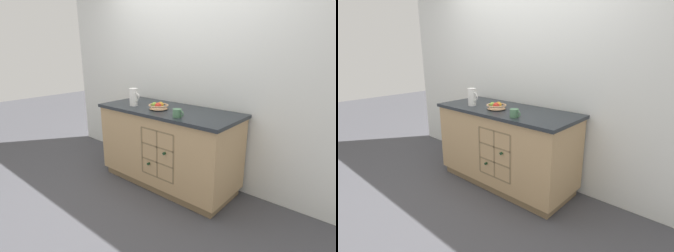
{
  "view_description": "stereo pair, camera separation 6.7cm",
  "coord_description": "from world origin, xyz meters",
  "views": [
    {
      "loc": [
        1.83,
        -2.17,
        1.54
      ],
      "look_at": [
        0.0,
        0.0,
        0.7
      ],
      "focal_mm": 28.0,
      "sensor_mm": 36.0,
      "label": 1
    },
    {
      "loc": [
        1.88,
        -2.12,
        1.54
      ],
      "look_at": [
        0.0,
        0.0,
        0.7
      ],
      "focal_mm": 28.0,
      "sensor_mm": 36.0,
      "label": 2
    }
  ],
  "objects": [
    {
      "name": "ground_plane",
      "position": [
        0.0,
        0.0,
        0.0
      ],
      "size": [
        14.0,
        14.0,
        0.0
      ],
      "primitive_type": "plane",
      "color": "#424247"
    },
    {
      "name": "back_wall",
      "position": [
        0.0,
        0.39,
        1.27
      ],
      "size": [
        4.4,
        0.06,
        2.55
      ],
      "primitive_type": "cube",
      "color": "silver",
      "rests_on": "ground_plane"
    },
    {
      "name": "kitchen_island",
      "position": [
        0.0,
        -0.0,
        0.46
      ],
      "size": [
        1.64,
        0.69,
        0.9
      ],
      "color": "olive",
      "rests_on": "ground_plane"
    },
    {
      "name": "fruit_bowl",
      "position": [
        -0.07,
        -0.09,
        0.94
      ],
      "size": [
        0.22,
        0.22,
        0.08
      ],
      "color": "tan",
      "rests_on": "kitchen_island"
    },
    {
      "name": "white_pitcher",
      "position": [
        -0.41,
        -0.13,
        1.01
      ],
      "size": [
        0.15,
        0.1,
        0.2
      ],
      "color": "white",
      "rests_on": "kitchen_island"
    },
    {
      "name": "ceramic_mug",
      "position": [
        0.31,
        -0.22,
        0.94
      ],
      "size": [
        0.12,
        0.09,
        0.08
      ],
      "color": "#4C7A56",
      "rests_on": "kitchen_island"
    }
  ]
}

